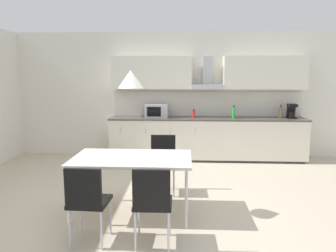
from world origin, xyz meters
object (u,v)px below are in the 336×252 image
Objects in this scene: microwave at (157,111)px; bottle_green at (234,113)px; bottle_brown at (281,112)px; bottle_red at (194,114)px; coffee_maker at (291,111)px; dining_table at (132,160)px; chair_far_right at (163,158)px; chair_near_right at (152,199)px; pendant_lamp at (131,79)px; chair_near_left at (87,197)px.

microwave is 1.61m from bottle_green.
bottle_brown is 1.03× the size of bottle_green.
bottle_green is (0.83, -0.02, 0.03)m from bottle_red.
bottle_green is at bearing -176.26° from coffee_maker.
bottle_green is 3.26m from dining_table.
bottle_red is 0.22× the size of chair_far_right.
chair_near_right is at bearing -110.34° from bottle_green.
pendant_lamp is at bearing -112.05° from chair_far_right.
coffee_maker is at bearing 44.71° from dining_table.
coffee_maker reaches higher than bottle_brown.
chair_near_right is at bearing -98.01° from bottle_red.
bottle_green is 3.88m from chair_near_right.
bottle_green is 0.85× the size of pendant_lamp.
pendant_lamp is (-0.07, -2.83, 0.71)m from microwave.
pendant_lamp is at bearing 112.22° from chair_near_right.
chair_near_right is 2.72× the size of pendant_lamp.
microwave is at bearing 178.14° from bottle_green.
pendant_lamp reaches higher than bottle_red.
dining_table is 0.92m from chair_far_right.
chair_far_right is (0.27, -1.99, -0.50)m from microwave.
chair_far_right reaches higher than dining_table.
microwave is 0.55× the size of chair_near_right.
bottle_brown reaches higher than chair_near_left.
microwave is 2.82m from coffee_maker.
bottle_green is at bearing 69.66° from chair_near_right.
bottle_brown is 3.98m from pendant_lamp.
bottle_green is 0.31× the size of chair_near_right.
bottle_red is (0.78, -0.04, -0.06)m from microwave.
dining_table is at bearing 67.65° from chair_near_left.
bottle_red is at bearing 73.04° from dining_table.
pendant_lamp is at bearing -106.96° from bottle_red.
chair_near_left is at bearing -112.35° from pendant_lamp.
bottle_red is 3.69m from chair_near_right.
microwave reaches higher than chair_near_left.
dining_table is at bearing -133.00° from bottle_brown.
bottle_red is 0.22× the size of chair_near_right.
bottle_red is (-2.03, -0.06, -0.07)m from coffee_maker.
chair_far_right is at bearing 67.95° from dining_table.
bottle_brown is at bearing 47.00° from pendant_lamp.
chair_near_left is 2.72× the size of pendant_lamp.
coffee_maker is 1.58× the size of bottle_red.
bottle_brown is 3.92m from dining_table.
chair_near_left is (-3.01, -3.70, -0.48)m from bottle_brown.
bottle_red reaches higher than chair_near_left.
coffee_maker is 0.34× the size of chair_near_right.
microwave is at bearing -179.36° from bottle_brown.
coffee_maker is 4.93m from chair_near_left.
chair_near_right is (0.69, -0.00, 0.00)m from chair_near_left.
bottle_brown is at bearing 0.64° from microwave.
chair_far_right is 1.00× the size of chair_near_right.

